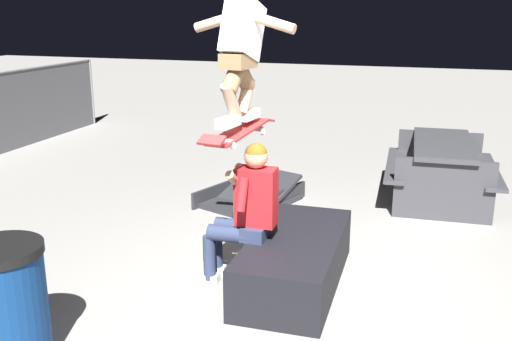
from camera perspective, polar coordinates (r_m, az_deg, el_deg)
name	(u,v)px	position (r m, az deg, el deg)	size (l,w,h in m)	color
ground_plane	(287,296)	(4.98, 3.11, -12.35)	(40.00, 40.00, 0.00)	gray
ledge_box_main	(295,260)	(5.10, 3.90, -8.88)	(1.63, 0.75, 0.44)	black
person_sitting_on_ledge	(244,208)	(4.92, -1.15, -3.74)	(0.59, 0.76, 1.28)	#2D3856
skateboard	(239,132)	(4.70, -1.71, 3.86)	(1.04, 0.33, 0.13)	#B72D2D
skater_airborne	(241,45)	(4.66, -1.46, 12.29)	(0.63, 0.89, 1.12)	white
kicker_ramp	(250,198)	(7.16, -0.60, -2.71)	(1.32, 1.19, 0.43)	#28282D
picnic_table_back	(442,161)	(7.53, 17.94, 0.86)	(1.77, 1.42, 0.75)	#38383D
trash_bin	(6,305)	(4.29, -23.54, -12.15)	(0.57, 0.57, 0.86)	navy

